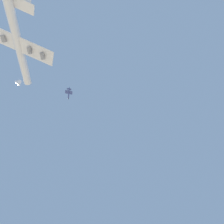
{
  "coord_description": "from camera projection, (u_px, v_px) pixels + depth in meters",
  "views": [
    {
      "loc": [
        -41.8,
        57.38,
        3.43
      ],
      "look_at": [
        6.54,
        51.18,
        63.15
      ],
      "focal_mm": 26.49,
      "sensor_mm": 36.0,
      "label": 1
    }
  ],
  "objects": [
    {
      "name": "chase_jet_left_wing",
      "position": [
        69.0,
        93.0,
        185.54
      ],
      "size": [
        15.24,
        8.41,
        4.0
      ],
      "rotation": [
        0.0,
        0.0,
        0.1
      ],
      "color": "#38478C"
    },
    {
      "name": "carrier_jet",
      "position": [
        19.0,
        44.0,
        131.41
      ],
      "size": [
        77.39,
        59.7,
        22.88
      ],
      "rotation": [
        0.24,
        0.0,
        0.21
      ],
      "color": "white"
    }
  ]
}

